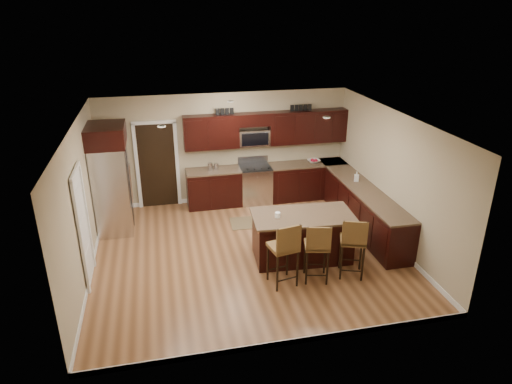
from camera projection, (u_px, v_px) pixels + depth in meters
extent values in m
plane|color=brown|center=(248.00, 252.00, 9.15)|extent=(6.00, 6.00, 0.00)
plane|color=silver|center=(247.00, 121.00, 8.11)|extent=(6.00, 6.00, 0.00)
plane|color=tan|center=(225.00, 148.00, 11.11)|extent=(6.00, 0.00, 6.00)
plane|color=tan|center=(81.00, 205.00, 8.04)|extent=(0.00, 5.50, 5.50)
plane|color=tan|center=(393.00, 178.00, 9.23)|extent=(0.00, 5.50, 5.50)
cube|color=black|center=(214.00, 188.00, 11.12)|extent=(1.30, 0.60, 0.88)
cube|color=black|center=(307.00, 181.00, 11.59)|extent=(1.94, 0.60, 0.88)
cube|color=black|center=(365.00, 211.00, 9.95)|extent=(0.60, 3.35, 0.88)
cube|color=brown|center=(213.00, 171.00, 10.94)|extent=(1.30, 0.63, 0.04)
cube|color=brown|center=(308.00, 164.00, 11.41)|extent=(1.94, 0.63, 0.04)
cube|color=brown|center=(367.00, 191.00, 9.77)|extent=(0.63, 3.35, 0.04)
cube|color=black|center=(211.00, 132.00, 10.71)|extent=(1.30, 0.33, 0.80)
cube|color=black|center=(308.00, 127.00, 11.18)|extent=(1.94, 0.33, 0.80)
cube|color=black|center=(254.00, 119.00, 10.81)|extent=(0.76, 0.33, 0.30)
cube|color=silver|center=(255.00, 185.00, 11.32)|extent=(0.76, 0.64, 0.90)
cube|color=black|center=(255.00, 167.00, 11.14)|extent=(0.76, 0.60, 0.03)
cube|color=black|center=(258.00, 189.00, 11.05)|extent=(0.65, 0.01, 0.45)
cube|color=silver|center=(253.00, 160.00, 11.34)|extent=(0.76, 0.05, 0.18)
cube|color=silver|center=(254.00, 137.00, 11.01)|extent=(0.76, 0.31, 0.40)
cube|color=black|center=(157.00, 166.00, 10.89)|extent=(0.85, 0.03, 2.06)
cube|color=white|center=(83.00, 229.00, 7.90)|extent=(0.03, 0.80, 2.04)
cube|color=black|center=(302.00, 237.00, 8.83)|extent=(1.88, 1.03, 0.88)
cube|color=brown|center=(303.00, 216.00, 8.65)|extent=(1.98, 1.13, 0.04)
cube|color=black|center=(301.00, 255.00, 8.98)|extent=(1.79, 0.94, 0.09)
cube|color=brown|center=(283.00, 247.00, 7.89)|extent=(0.53, 0.53, 0.06)
cube|color=brown|center=(289.00, 240.00, 7.62)|extent=(0.45, 0.13, 0.49)
cylinder|color=black|center=(275.00, 273.00, 7.82)|extent=(0.04, 0.04, 0.70)
cylinder|color=black|center=(296.00, 270.00, 7.90)|extent=(0.04, 0.04, 0.70)
cylinder|color=black|center=(269.00, 261.00, 8.17)|extent=(0.04, 0.04, 0.70)
cylinder|color=black|center=(290.00, 259.00, 8.25)|extent=(0.04, 0.04, 0.70)
cube|color=brown|center=(317.00, 245.00, 8.03)|extent=(0.51, 0.51, 0.06)
cube|color=brown|center=(319.00, 239.00, 7.77)|extent=(0.42, 0.14, 0.46)
cylinder|color=black|center=(309.00, 269.00, 7.97)|extent=(0.04, 0.04, 0.66)
cylinder|color=black|center=(329.00, 267.00, 8.04)|extent=(0.04, 0.04, 0.66)
cylinder|color=black|center=(303.00, 259.00, 8.30)|extent=(0.04, 0.04, 0.66)
cylinder|color=black|center=(322.00, 257.00, 8.37)|extent=(0.04, 0.04, 0.66)
cube|color=brown|center=(353.00, 240.00, 8.16)|extent=(0.56, 0.56, 0.06)
cube|color=brown|center=(355.00, 234.00, 7.88)|extent=(0.43, 0.19, 0.47)
cylinder|color=black|center=(346.00, 265.00, 8.09)|extent=(0.04, 0.04, 0.68)
cylinder|color=black|center=(365.00, 262.00, 8.17)|extent=(0.04, 0.04, 0.68)
cylinder|color=black|center=(338.00, 254.00, 8.43)|extent=(0.04, 0.04, 0.68)
cylinder|color=black|center=(357.00, 252.00, 8.51)|extent=(0.04, 0.04, 0.68)
cube|color=silver|center=(113.00, 189.00, 9.73)|extent=(0.72, 0.96, 1.93)
cube|color=black|center=(130.00, 187.00, 9.81)|extent=(0.01, 0.02, 1.83)
cylinder|color=silver|center=(131.00, 184.00, 9.70)|extent=(0.02, 0.02, 0.86)
cylinder|color=silver|center=(131.00, 182.00, 9.85)|extent=(0.02, 0.02, 0.86)
cube|color=black|center=(105.00, 135.00, 9.28)|extent=(0.78, 1.02, 0.42)
cube|color=brown|center=(252.00, 222.00, 10.38)|extent=(0.98, 0.67, 0.01)
imported|color=silver|center=(314.00, 161.00, 11.42)|extent=(0.37, 0.37, 0.08)
imported|color=#B2B2B2|center=(357.00, 177.00, 10.22)|extent=(0.13, 0.13, 0.22)
cylinder|color=silver|center=(210.00, 167.00, 10.88)|extent=(0.12, 0.12, 0.18)
cylinder|color=silver|center=(216.00, 167.00, 10.92)|extent=(0.11, 0.11, 0.16)
cylinder|color=white|center=(278.00, 215.00, 8.52)|extent=(0.10, 0.10, 0.10)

